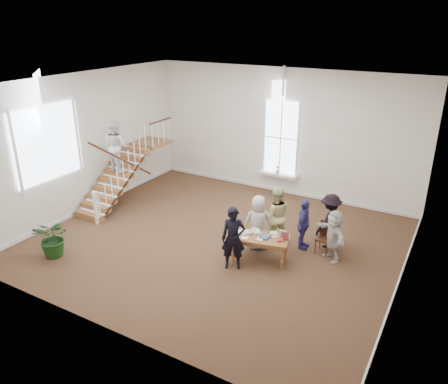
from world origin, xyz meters
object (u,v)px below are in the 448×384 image
Objects in this scene: person_yellow at (275,216)px; woman_cluster_b at (330,221)px; library_table at (260,239)px; woman_cluster_c at (333,235)px; police_officer at (233,238)px; elderly_woman at (258,223)px; side_chair at (325,236)px; woman_cluster_a at (304,225)px; floor_plant at (54,238)px.

person_yellow reaches higher than woman_cluster_b.
woman_cluster_b is (1.37, 1.65, 0.17)m from library_table.
woman_cluster_b is 0.72m from woman_cluster_c.
police_officer is 1.26m from elderly_woman.
library_table is at bearing -131.01° from side_chair.
person_yellow reaches higher than police_officer.
person_yellow is 1.18× the size of woman_cluster_a.
floor_plant is at bearing 7.73° from elderly_woman.
police_officer reaches higher than woman_cluster_b.
person_yellow is 0.82m from woman_cluster_a.
floor_plant is at bearing -165.11° from library_table.
person_yellow is 1.58× the size of floor_plant.
library_table is 1.43m from woman_cluster_a.
person_yellow is 1.20× the size of woman_cluster_c.
elderly_woman is at bearing 34.46° from floor_plant.
woman_cluster_c is (0.90, -0.20, -0.01)m from woman_cluster_a.
elderly_woman is 5.56m from floor_plant.
floor_plant is (-4.48, -1.89, -0.30)m from police_officer.
woman_cluster_c is at bearing 146.12° from person_yellow.
library_table is 1.12m from person_yellow.
person_yellow is at bearing 79.19° from library_table.
police_officer is 4.87m from floor_plant.
woman_cluster_b is (0.60, 0.45, 0.07)m from woman_cluster_a.
police_officer reaches higher than side_chair.
woman_cluster_b is 1.77× the size of side_chair.
library_table is at bearing 60.97° from person_yellow.
woman_cluster_c is at bearing -107.03° from woman_cluster_a.
police_officer is 1.80m from person_yellow.
police_officer is at bearing 142.57° from woman_cluster_a.
woman_cluster_b is 0.46m from side_chair.
police_officer reaches higher than woman_cluster_a.
side_chair is at bearing 31.09° from library_table.
woman_cluster_c is 1.60× the size of side_chair.
side_chair is (-0.30, 0.31, -0.22)m from woman_cluster_c.
woman_cluster_a is 0.75m from woman_cluster_b.
library_table is 0.97× the size of police_officer.
elderly_woman is at bearing -37.88° from woman_cluster_b.
library_table is at bearing -105.12° from woman_cluster_c.
woman_cluster_b is at bearing 25.21° from police_officer.
police_officer is (-0.43, -0.66, 0.22)m from library_table.
floor_plant is (-6.28, -4.20, -0.25)m from woman_cluster_b.
floor_plant is at bearing -107.64° from woman_cluster_c.
library_table is 1.03× the size of woman_cluster_b.
library_table is 1.89m from side_chair.
police_officer is 2.69m from side_chair.
woman_cluster_c is 0.49m from side_chair.
floor_plant is (-6.58, -3.55, -0.17)m from woman_cluster_c.
police_officer is 1.07× the size of elderly_woman.
library_table is 1.50× the size of floor_plant.
person_yellow is at bearing -139.06° from woman_cluster_c.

